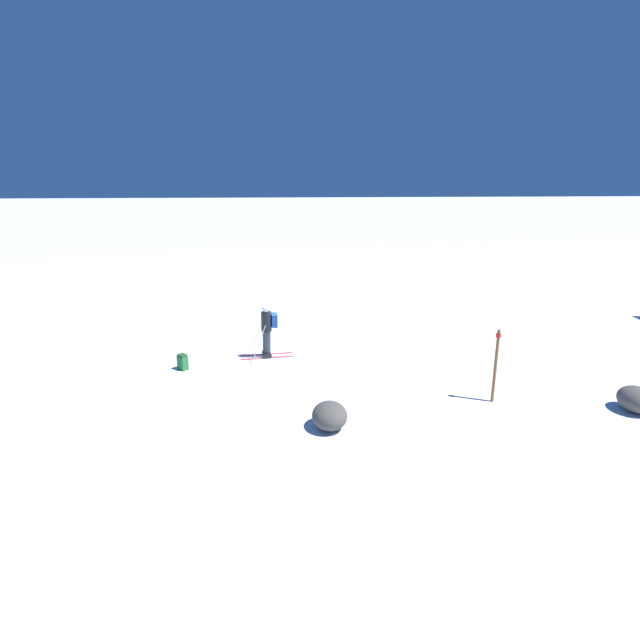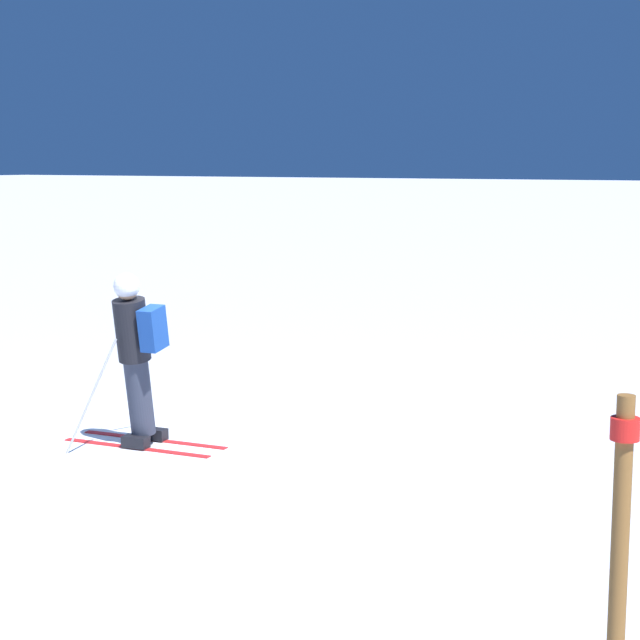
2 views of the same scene
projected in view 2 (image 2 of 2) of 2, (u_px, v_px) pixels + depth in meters
name	position (u px, v px, depth m)	size (l,w,h in m)	color
ground_plane	(165.00, 437.00, 11.71)	(300.00, 300.00, 0.00)	white
skier	(136.00, 350.00, 11.10)	(1.29, 1.80, 1.90)	red
trail_marker	(618.00, 594.00, 4.76)	(0.13, 0.13, 2.01)	brown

